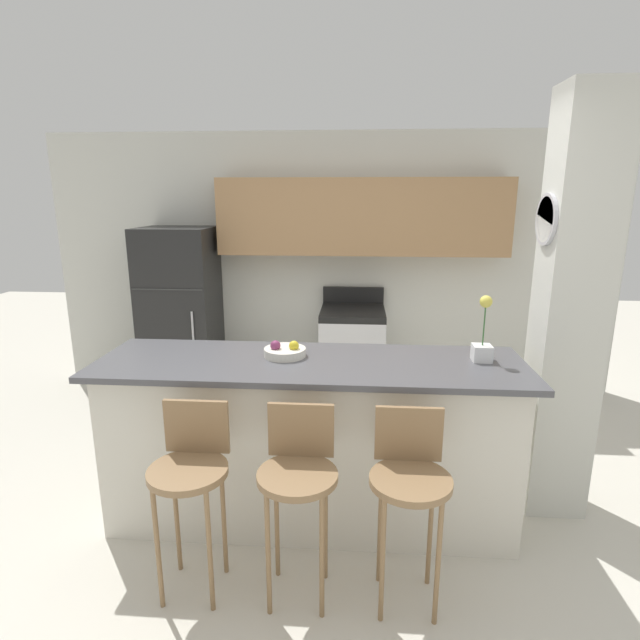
{
  "coord_description": "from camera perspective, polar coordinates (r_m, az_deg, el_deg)",
  "views": [
    {
      "loc": [
        0.27,
        -2.73,
        1.96
      ],
      "look_at": [
        0.0,
        0.77,
        1.08
      ],
      "focal_mm": 28.0,
      "sensor_mm": 36.0,
      "label": 1
    }
  ],
  "objects": [
    {
      "name": "ground_plane",
      "position": [
        3.37,
        -1.07,
        -21.39
      ],
      "size": [
        14.0,
        14.0,
        0.0
      ],
      "primitive_type": "plane",
      "color": "beige"
    },
    {
      "name": "bar_stool_left",
      "position": [
        2.63,
        -14.55,
        -16.31
      ],
      "size": [
        0.39,
        0.39,
        0.96
      ],
      "color": "olive",
      "rests_on": "ground_plane"
    },
    {
      "name": "refrigerator",
      "position": [
        5.04,
        -15.62,
        0.67
      ],
      "size": [
        0.68,
        0.63,
        1.67
      ],
      "color": "black",
      "rests_on": "ground_plane"
    },
    {
      "name": "fruit_bowl",
      "position": [
        2.98,
        -4.04,
        -3.6
      ],
      "size": [
        0.25,
        0.25,
        0.1
      ],
      "color": "silver",
      "rests_on": "counter_bar"
    },
    {
      "name": "bar_stool_right",
      "position": [
        2.52,
        10.2,
        -17.52
      ],
      "size": [
        0.39,
        0.39,
        0.96
      ],
      "color": "olive",
      "rests_on": "ground_plane"
    },
    {
      "name": "counter_bar",
      "position": [
        3.1,
        -1.11,
        -13.6
      ],
      "size": [
        2.49,
        0.74,
        1.02
      ],
      "color": "silver",
      "rests_on": "ground_plane"
    },
    {
      "name": "bar_stool_mid",
      "position": [
        2.52,
        -2.48,
        -17.28
      ],
      "size": [
        0.39,
        0.39,
        0.96
      ],
      "color": "olive",
      "rests_on": "ground_plane"
    },
    {
      "name": "pillar_right",
      "position": [
        3.31,
        26.6,
        0.75
      ],
      "size": [
        0.38,
        0.32,
        2.55
      ],
      "color": "silver",
      "rests_on": "ground_plane"
    },
    {
      "name": "orchid_vase",
      "position": [
        3.01,
        18.11,
        -2.26
      ],
      "size": [
        0.11,
        0.11,
        0.39
      ],
      "color": "white",
      "rests_on": "counter_bar"
    },
    {
      "name": "stove_range",
      "position": [
        4.83,
        3.69,
        -3.98
      ],
      "size": [
        0.6,
        0.66,
        1.07
      ],
      "color": "silver",
      "rests_on": "ground_plane"
    },
    {
      "name": "wall_back",
      "position": [
        4.92,
        2.71,
        8.48
      ],
      "size": [
        5.6,
        0.38,
        2.55
      ],
      "color": "silver",
      "rests_on": "ground_plane"
    },
    {
      "name": "trash_bin",
      "position": [
        4.88,
        -9.66,
        -7.34
      ],
      "size": [
        0.28,
        0.28,
        0.38
      ],
      "color": "#59595B",
      "rests_on": "ground_plane"
    }
  ]
}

